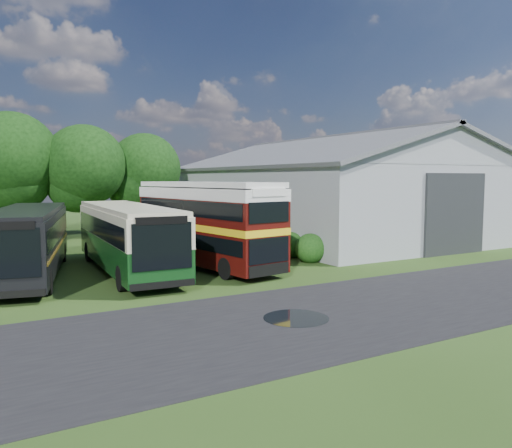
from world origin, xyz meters
TOP-DOWN VIEW (x-y plane):
  - ground at (0.00, 0.00)m, footprint 120.00×120.00m
  - asphalt_road at (3.00, -3.00)m, footprint 60.00×8.00m
  - puddle at (-1.50, -3.00)m, footprint 2.20×2.20m
  - storage_shed at (15.00, 15.98)m, footprint 18.80×24.80m
  - tree_mid at (-8.00, 24.80)m, footprint 6.80×6.80m
  - tree_right_a at (-3.00, 23.80)m, footprint 6.26×6.26m
  - tree_right_b at (2.00, 24.60)m, footprint 5.98×5.98m
  - shrub_front at (5.60, 6.00)m, footprint 1.70×1.70m
  - shrub_mid at (5.60, 8.00)m, footprint 1.60×1.60m
  - shrub_back at (5.60, 10.00)m, footprint 1.80×1.80m
  - bus_green_single at (-4.07, 8.15)m, footprint 3.33×12.20m
  - bus_maroon_double at (-0.02, 7.61)m, footprint 4.18×10.73m
  - bus_dark_single at (-8.51, 9.12)m, footprint 5.22×12.16m

SIDE VIEW (x-z plane):
  - ground at x=0.00m, z-range 0.00..0.00m
  - asphalt_road at x=3.00m, z-range -0.01..0.01m
  - puddle at x=-1.50m, z-range -0.01..0.01m
  - shrub_front at x=5.60m, z-range -0.85..0.85m
  - shrub_mid at x=5.60m, z-range -0.80..0.80m
  - shrub_back at x=5.60m, z-range -0.90..0.90m
  - bus_dark_single at x=-8.51m, z-range 0.11..3.37m
  - bus_green_single at x=-4.07m, z-range 0.11..3.44m
  - bus_maroon_double at x=-0.02m, z-range 0.00..4.49m
  - storage_shed at x=15.00m, z-range 0.09..8.24m
  - tree_right_b at x=2.00m, z-range 1.21..9.66m
  - tree_right_a at x=-3.00m, z-range 1.27..10.10m
  - tree_mid at x=-8.00m, z-range 1.38..10.98m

